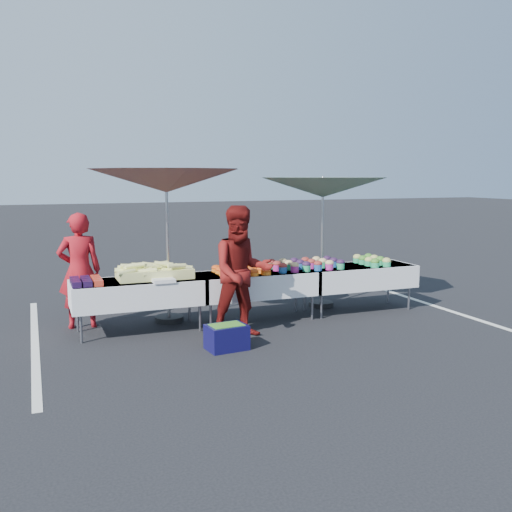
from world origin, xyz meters
name	(u,v)px	position (x,y,z in m)	size (l,w,h in m)	color
ground	(256,320)	(0.00, 0.00, 0.00)	(80.00, 80.00, 0.00)	black
stripe_left	(35,342)	(-3.20, 0.00, 0.00)	(0.10, 5.00, 0.00)	silver
stripe_right	(426,303)	(3.20, 0.00, 0.00)	(0.10, 5.00, 0.00)	silver
table_left	(138,292)	(-1.80, 0.00, 0.58)	(1.86, 0.81, 0.75)	white
table_center	(256,283)	(0.00, 0.00, 0.58)	(1.86, 0.81, 0.75)	white
table_right	(357,275)	(1.80, 0.00, 0.58)	(1.86, 0.81, 0.75)	white
berry_punnets	(86,281)	(-2.51, -0.06, 0.79)	(0.40, 0.54, 0.08)	black
corn_pile	(154,272)	(-1.56, 0.04, 0.84)	(1.16, 0.57, 0.26)	#D7D46E
plastic_bags	(163,280)	(-1.50, -0.30, 0.78)	(0.30, 0.25, 0.05)	white
carrot_bowls	(241,270)	(-0.25, -0.01, 0.80)	(0.75, 0.69, 0.11)	orange
potato_cups	(306,264)	(0.85, 0.00, 0.83)	(1.14, 0.58, 0.16)	#2257A0
bean_baskets	(372,260)	(2.06, -0.01, 0.82)	(0.36, 0.68, 0.15)	#2AA868
vendor	(79,271)	(-2.55, 0.55, 0.85)	(0.62, 0.40, 1.69)	#A4121C
customer	(242,272)	(-0.51, -0.77, 0.91)	(0.88, 0.69, 1.81)	maroon
umbrella_left	(166,182)	(-1.27, 0.41, 2.12)	(2.36, 2.36, 2.34)	black
umbrella_right	(323,188)	(1.39, 0.47, 2.00)	(2.32, 2.32, 2.21)	black
storage_bin	(227,336)	(-0.91, -1.27, 0.17)	(0.54, 0.41, 0.33)	#0D0C3C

